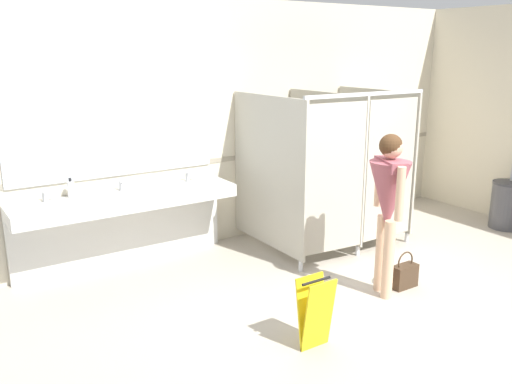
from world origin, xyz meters
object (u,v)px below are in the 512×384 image
object	(u,v)px
trash_bin	(507,205)
handbag	(404,275)
wet_floor_sign	(315,312)
person_standing	(388,196)
soap_dispenser	(71,189)

from	to	relation	value
trash_bin	handbag	distance (m)	2.72
trash_bin	wet_floor_sign	world-z (taller)	trash_bin
trash_bin	person_standing	xyz separation A→B (m)	(-2.95, -0.55, 0.70)
handbag	wet_floor_sign	xyz separation A→B (m)	(-1.51, -0.39, 0.18)
trash_bin	soap_dispenser	distance (m)	5.64
soap_dispenser	handbag	bearing A→B (deg)	-38.45
trash_bin	person_standing	world-z (taller)	person_standing
handbag	soap_dispenser	world-z (taller)	soap_dispenser
trash_bin	wet_floor_sign	size ratio (longest dim) A/B	1.07
soap_dispenser	wet_floor_sign	size ratio (longest dim) A/B	0.36
person_standing	wet_floor_sign	bearing A→B (deg)	-161.40
handbag	soap_dispenser	size ratio (longest dim) A/B	1.80
soap_dispenser	wet_floor_sign	distance (m)	2.91
trash_bin	handbag	size ratio (longest dim) A/B	1.66
person_standing	handbag	bearing A→B (deg)	-3.03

